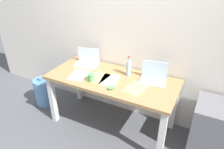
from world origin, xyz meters
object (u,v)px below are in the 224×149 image
desk (112,85)px  laptop_right (153,77)px  filing_cabinet (210,128)px  laptop_left (87,61)px  computer_mouse (111,88)px  water_cooler_jug (44,92)px  beer_bottle (129,68)px  coffee_mug (91,77)px

desk → laptop_right: (0.48, 0.17, 0.15)m
desk → filing_cabinet: 1.27m
laptop_left → computer_mouse: laptop_left is taller
desk → water_cooler_jug: (-1.19, -0.06, -0.42)m
filing_cabinet → laptop_left: bearing=177.0°
laptop_right → water_cooler_jug: (-1.67, -0.23, -0.58)m
beer_bottle → coffee_mug: beer_bottle is taller
beer_bottle → coffee_mug: size_ratio=2.73×
laptop_right → coffee_mug: bearing=-152.7°
desk → laptop_left: 0.56m
desk → beer_bottle: bearing=48.1°
desk → computer_mouse: size_ratio=16.60×
beer_bottle → coffee_mug: 0.50m
laptop_left → water_cooler_jug: 0.93m
laptop_left → laptop_right: 0.99m
laptop_left → beer_bottle: beer_bottle is taller
desk → laptop_left: (-0.50, 0.20, 0.15)m
computer_mouse → water_cooler_jug: 1.42m
beer_bottle → filing_cabinet: size_ratio=0.39×
laptop_right → beer_bottle: beer_bottle is taller
beer_bottle → coffee_mug: bearing=-135.0°
beer_bottle → computer_mouse: (-0.04, -0.40, -0.09)m
filing_cabinet → beer_bottle: bearing=176.8°
desk → water_cooler_jug: size_ratio=3.41×
laptop_right → computer_mouse: bearing=-132.8°
computer_mouse → filing_cabinet: (1.12, 0.34, -0.43)m
laptop_right → water_cooler_jug: size_ratio=0.70×
coffee_mug → water_cooler_jug: coffee_mug is taller
beer_bottle → laptop_right: bearing=0.0°
desk → laptop_left: bearing=158.3°
computer_mouse → desk: bearing=148.1°
beer_bottle → water_cooler_jug: bearing=-170.1°
laptop_right → computer_mouse: 0.55m
filing_cabinet → coffee_mug: bearing=-168.5°
coffee_mug → water_cooler_jug: 1.15m
coffee_mug → beer_bottle: bearing=45.0°
water_cooler_jug → desk: bearing=3.1°
coffee_mug → filing_cabinet: size_ratio=0.14×
desk → laptop_right: 0.54m
computer_mouse → water_cooler_jug: (-1.30, 0.17, -0.54)m
filing_cabinet → computer_mouse: bearing=-163.1°
desk → water_cooler_jug: 1.27m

